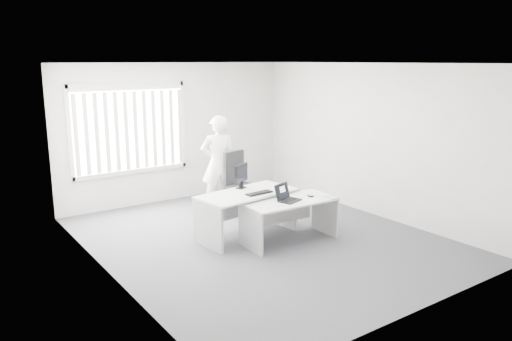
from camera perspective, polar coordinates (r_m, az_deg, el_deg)
ground at (r=8.22m, az=0.63°, el=-7.76°), size 6.00×6.00×0.00m
wall_back at (r=10.40m, az=-9.09°, el=4.35°), size 5.00×0.02×2.80m
wall_front at (r=5.75m, az=18.46°, el=-2.74°), size 5.00×0.02×2.80m
wall_left at (r=6.73m, az=-16.88°, el=-0.47°), size 0.02×6.00×2.80m
wall_right at (r=9.51m, az=12.99°, el=3.43°), size 0.02×6.00×2.80m
ceiling at (r=7.71m, az=0.68°, el=12.16°), size 5.00×6.00×0.02m
window at (r=9.94m, az=-14.21°, el=4.63°), size 2.32×0.06×1.76m
blinds at (r=9.89m, az=-14.07°, el=4.43°), size 2.20×0.10×1.50m
desk_near at (r=7.96m, az=3.86°, el=-4.71°), size 1.53×0.77×0.69m
desk_far at (r=8.15m, az=-1.06°, el=-3.93°), size 1.73×0.98×0.75m
office_chair at (r=9.42m, az=-1.74°, el=-2.77°), size 0.80×0.80×1.18m
person at (r=9.53m, az=-4.30°, el=0.82°), size 0.79×0.66×1.84m
laptop at (r=7.80m, az=3.91°, el=-2.58°), size 0.42×0.39×0.27m
paper_sheet at (r=7.99m, az=6.13°, el=-3.26°), size 0.33×0.26×0.00m
mouse at (r=8.11m, az=6.25°, el=-2.87°), size 0.06×0.10×0.04m
booklet at (r=8.12m, az=8.60°, el=-3.03°), size 0.19×0.25×0.01m
keyboard at (r=8.01m, az=0.37°, el=-2.60°), size 0.48×0.19×0.02m
monitor at (r=8.32m, az=-1.73°, el=-0.66°), size 0.42×0.29×0.41m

